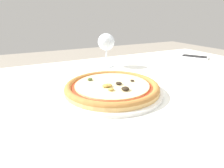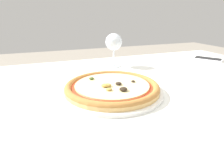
# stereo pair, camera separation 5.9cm
# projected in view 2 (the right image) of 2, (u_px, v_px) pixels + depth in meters

# --- Properties ---
(dining_table) EXTENTS (1.37, 0.96, 0.73)m
(dining_table) POSITION_uv_depth(u_px,v_px,m) (154.00, 105.00, 0.70)
(dining_table) COLOR #997047
(dining_table) RESTS_ON ground_plane
(pizza_plate) EXTENTS (0.32, 0.32, 0.04)m
(pizza_plate) POSITION_uv_depth(u_px,v_px,m) (112.00, 88.00, 0.59)
(pizza_plate) COLOR white
(pizza_plate) RESTS_ON dining_table
(wine_glass_far_left) EXTENTS (0.08, 0.08, 0.16)m
(wine_glass_far_left) POSITION_uv_depth(u_px,v_px,m) (114.00, 43.00, 0.87)
(wine_glass_far_left) COLOR silver
(wine_glass_far_left) RESTS_ON dining_table
(cell_phone) EXTENTS (0.14, 0.16, 0.01)m
(cell_phone) POSITION_uv_depth(u_px,v_px,m) (208.00, 59.00, 1.03)
(cell_phone) COLOR white
(cell_phone) RESTS_ON dining_table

